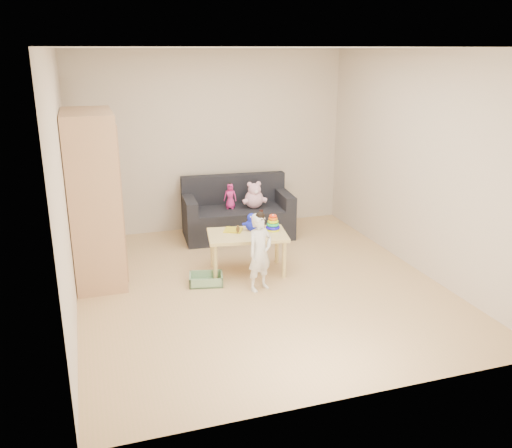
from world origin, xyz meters
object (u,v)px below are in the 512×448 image
object	(u,v)px
toddler	(260,253)
wardrobe	(94,198)
sofa	(238,222)
play_table	(247,253)

from	to	relation	value
toddler	wardrobe	bearing A→B (deg)	128.28
sofa	play_table	distance (m)	1.32
wardrobe	sofa	size ratio (longest dim) A/B	1.28
sofa	toddler	distance (m)	1.85
sofa	play_table	size ratio (longest dim) A/B	1.64
wardrobe	play_table	distance (m)	1.89
play_table	toddler	xyz separation A→B (m)	(-0.01, -0.53, 0.19)
sofa	toddler	xyz separation A→B (m)	(-0.26, -1.82, 0.22)
play_table	sofa	bearing A→B (deg)	79.09
play_table	toddler	size ratio (longest dim) A/B	1.08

